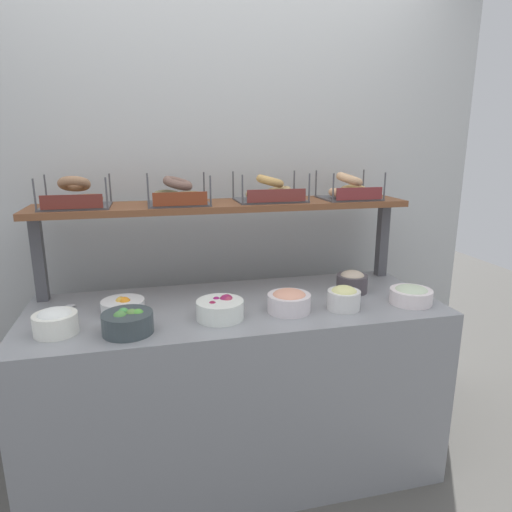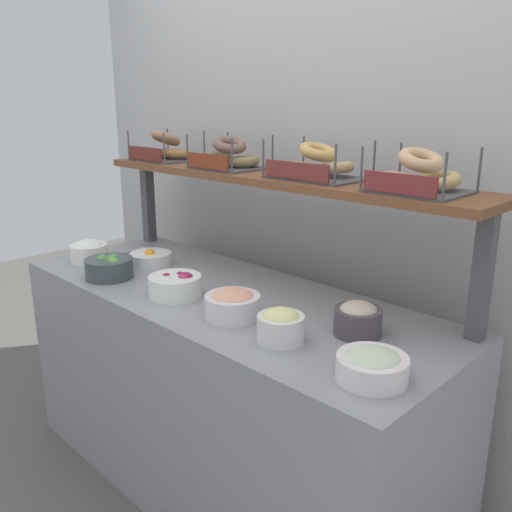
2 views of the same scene
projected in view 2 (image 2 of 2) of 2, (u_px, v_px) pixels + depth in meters
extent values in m
plane|color=#595651|center=(225.00, 481.00, 2.30)|extent=(8.00, 8.00, 0.00)
cube|color=#B7BAB9|center=(315.00, 186.00, 2.34)|extent=(3.05, 0.06, 2.40)
cube|color=gray|center=(224.00, 392.00, 2.18)|extent=(1.85, 0.70, 0.85)
cube|color=#4C4C51|center=(148.00, 203.00, 2.77)|extent=(0.05, 0.05, 0.40)
cube|color=#4C4C51|center=(482.00, 277.00, 1.61)|extent=(0.05, 0.05, 0.40)
cube|color=brown|center=(271.00, 177.00, 2.13)|extent=(1.81, 0.32, 0.03)
cylinder|color=white|center=(89.00, 253.00, 2.45)|extent=(0.17, 0.17, 0.08)
ellipsoid|color=white|center=(89.00, 246.00, 2.44)|extent=(0.13, 0.13, 0.06)
cylinder|color=#4B4349|center=(358.00, 322.00, 1.68)|extent=(0.15, 0.15, 0.08)
ellipsoid|color=#C5B198|center=(358.00, 311.00, 1.67)|extent=(0.12, 0.12, 0.06)
cylinder|color=#3B464A|center=(109.00, 268.00, 2.23)|extent=(0.20, 0.20, 0.08)
sphere|color=#4FA652|center=(113.00, 259.00, 2.25)|extent=(0.05, 0.05, 0.05)
sphere|color=#549148|center=(103.00, 261.00, 2.23)|extent=(0.05, 0.05, 0.05)
sphere|color=#5AAD42|center=(114.00, 263.00, 2.19)|extent=(0.05, 0.05, 0.05)
sphere|color=#649446|center=(112.00, 262.00, 2.21)|extent=(0.05, 0.05, 0.05)
cylinder|color=white|center=(175.00, 286.00, 2.02)|extent=(0.20, 0.20, 0.08)
sphere|color=#8B1E48|center=(186.00, 279.00, 2.01)|extent=(0.05, 0.05, 0.05)
sphere|color=maroon|center=(167.00, 278.00, 2.02)|extent=(0.04, 0.04, 0.04)
sphere|color=#932151|center=(185.00, 279.00, 2.01)|extent=(0.05, 0.05, 0.05)
sphere|color=#AC3752|center=(184.00, 280.00, 2.00)|extent=(0.05, 0.05, 0.05)
sphere|color=#901D60|center=(180.00, 276.00, 2.04)|extent=(0.04, 0.04, 0.04)
cylinder|color=silver|center=(281.00, 328.00, 1.63)|extent=(0.15, 0.15, 0.08)
ellipsoid|color=#E6E492|center=(281.00, 318.00, 1.63)|extent=(0.11, 0.11, 0.06)
cylinder|color=white|center=(372.00, 368.00, 1.41)|extent=(0.19, 0.19, 0.07)
ellipsoid|color=beige|center=(373.00, 358.00, 1.40)|extent=(0.15, 0.15, 0.05)
cylinder|color=silver|center=(233.00, 306.00, 1.82)|extent=(0.19, 0.19, 0.08)
ellipsoid|color=#EAA183|center=(232.00, 297.00, 1.81)|extent=(0.15, 0.15, 0.05)
cylinder|color=white|center=(151.00, 259.00, 2.40)|extent=(0.18, 0.18, 0.06)
sphere|color=orange|center=(150.00, 255.00, 2.40)|extent=(0.05, 0.05, 0.05)
sphere|color=orange|center=(150.00, 255.00, 2.38)|extent=(0.05, 0.05, 0.05)
sphere|color=orange|center=(150.00, 254.00, 2.40)|extent=(0.05, 0.05, 0.05)
sphere|color=gold|center=(150.00, 254.00, 2.40)|extent=(0.05, 0.05, 0.05)
cube|color=#B7B7BC|center=(127.00, 252.00, 2.60)|extent=(0.03, 0.14, 0.01)
ellipsoid|color=#B7B7BC|center=(144.00, 248.00, 2.65)|extent=(0.04, 0.03, 0.01)
cube|color=#4C4C51|center=(167.00, 160.00, 2.58)|extent=(0.30, 0.24, 0.01)
cylinder|color=#4C4C51|center=(129.00, 145.00, 2.58)|extent=(0.01, 0.01, 0.14)
cylinder|color=#4C4C51|center=(164.00, 149.00, 2.39)|extent=(0.01, 0.01, 0.14)
cylinder|color=#4C4C51|center=(168.00, 143.00, 2.74)|extent=(0.01, 0.01, 0.14)
cylinder|color=#4C4C51|center=(204.00, 146.00, 2.54)|extent=(0.01, 0.01, 0.14)
cube|color=maroon|center=(145.00, 154.00, 2.49)|extent=(0.25, 0.01, 0.06)
torus|color=#AC7743|center=(155.00, 153.00, 2.59)|extent=(0.15, 0.15, 0.06)
torus|color=#A06F3E|center=(178.00, 154.00, 2.57)|extent=(0.17, 0.17, 0.05)
torus|color=#9F7352|center=(166.00, 138.00, 2.55)|extent=(0.15, 0.15, 0.09)
cube|color=#4C4C51|center=(230.00, 168.00, 2.27)|extent=(0.28, 0.24, 0.01)
cylinder|color=#4C4C51|center=(187.00, 152.00, 2.26)|extent=(0.01, 0.01, 0.14)
cylinder|color=#4C4C51|center=(232.00, 156.00, 2.08)|extent=(0.01, 0.01, 0.14)
cylinder|color=#4C4C51|center=(228.00, 148.00, 2.42)|extent=(0.01, 0.01, 0.14)
cylinder|color=#4C4C51|center=(273.00, 152.00, 2.23)|extent=(0.01, 0.01, 0.14)
cube|color=maroon|center=(208.00, 161.00, 2.17)|extent=(0.24, 0.01, 0.06)
torus|color=olive|center=(216.00, 159.00, 2.27)|extent=(0.18, 0.19, 0.06)
torus|color=olive|center=(243.00, 161.00, 2.25)|extent=(0.16, 0.16, 0.05)
torus|color=brown|center=(230.00, 145.00, 2.24)|extent=(0.18, 0.18, 0.08)
cube|color=#4C4C51|center=(317.00, 178.00, 1.97)|extent=(0.34, 0.24, 0.01)
cylinder|color=#4C4C51|center=(263.00, 159.00, 1.99)|extent=(0.01, 0.01, 0.14)
cylinder|color=#4C4C51|center=(335.00, 166.00, 1.77)|extent=(0.01, 0.01, 0.14)
cylinder|color=#4C4C51|center=(303.00, 154.00, 2.14)|extent=(0.01, 0.01, 0.14)
cylinder|color=#4C4C51|center=(374.00, 161.00, 1.92)|extent=(0.01, 0.01, 0.14)
cube|color=maroon|center=(296.00, 171.00, 1.88)|extent=(0.29, 0.01, 0.06)
torus|color=tan|center=(300.00, 169.00, 1.98)|extent=(0.15, 0.14, 0.05)
torus|color=tan|center=(335.00, 168.00, 1.95)|extent=(0.16, 0.15, 0.06)
torus|color=tan|center=(318.00, 152.00, 1.95)|extent=(0.15, 0.14, 0.08)
cube|color=#4C4C51|center=(418.00, 191.00, 1.68)|extent=(0.28, 0.24, 0.01)
cylinder|color=#4C4C51|center=(361.00, 169.00, 1.67)|extent=(0.01, 0.01, 0.14)
cylinder|color=#4C4C51|center=(445.00, 178.00, 1.49)|extent=(0.01, 0.01, 0.14)
cylinder|color=#4C4C51|center=(400.00, 163.00, 1.83)|extent=(0.01, 0.01, 0.14)
cylinder|color=#4C4C51|center=(480.00, 171.00, 1.65)|extent=(0.01, 0.01, 0.14)
cube|color=maroon|center=(399.00, 184.00, 1.59)|extent=(0.24, 0.01, 0.06)
torus|color=tan|center=(400.00, 181.00, 1.68)|extent=(0.18, 0.18, 0.05)
torus|color=tan|center=(438.00, 181.00, 1.67)|extent=(0.19, 0.20, 0.06)
torus|color=tan|center=(421.00, 160.00, 1.65)|extent=(0.18, 0.18, 0.08)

